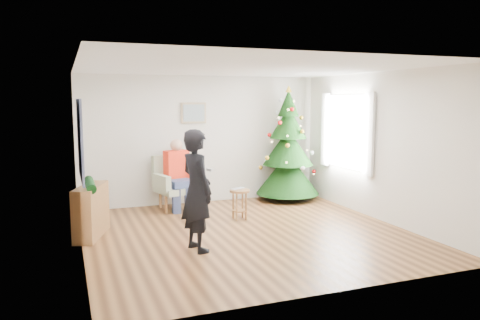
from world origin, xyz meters
name	(u,v)px	position (x,y,z in m)	size (l,w,h in m)	color
floor	(247,233)	(0.00, 0.00, 0.00)	(5.00, 5.00, 0.00)	brown
ceiling	(248,68)	(0.00, 0.00, 2.60)	(5.00, 5.00, 0.00)	white
wall_back	(203,140)	(0.00, 2.50, 1.30)	(5.00, 5.00, 0.00)	silver
wall_front	(334,176)	(0.00, -2.50, 1.30)	(5.00, 5.00, 0.00)	silver
wall_left	(79,159)	(-2.50, 0.00, 1.30)	(5.00, 5.00, 0.00)	silver
wall_right	(380,147)	(2.50, 0.00, 1.30)	(5.00, 5.00, 0.00)	silver
window_panel	(347,132)	(2.47, 1.00, 1.50)	(0.04, 1.30, 1.40)	white
curtains	(346,132)	(2.44, 1.00, 1.50)	(0.05, 1.75, 1.50)	white
christmas_tree	(288,149)	(1.75, 2.09, 1.09)	(1.33, 1.33, 2.41)	#3F2816
stool	(240,204)	(0.19, 0.85, 0.27)	(0.36, 0.36, 0.53)	brown
laptop	(240,189)	(0.19, 0.85, 0.55)	(0.29, 0.19, 0.02)	silver
armchair	(177,189)	(-0.66, 2.06, 0.39)	(0.96, 0.92, 1.04)	#A1AE8C
seated_person	(178,173)	(-0.64, 2.01, 0.71)	(0.54, 0.72, 1.36)	navy
standing_man	(197,190)	(-0.97, -0.54, 0.86)	(0.62, 0.41, 1.71)	black
game_controller	(210,170)	(-0.79, -0.57, 1.14)	(0.04, 0.13, 0.04)	white
console	(91,211)	(-2.33, 0.70, 0.40)	(0.30, 1.00, 0.80)	brown
garland	(90,184)	(-2.33, 0.70, 0.82)	(0.14, 0.14, 0.90)	black
tapestry	(80,139)	(-2.46, 0.30, 1.55)	(0.03, 1.50, 1.15)	black
framed_picture	(194,113)	(-0.20, 2.46, 1.85)	(0.52, 0.05, 0.42)	tan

